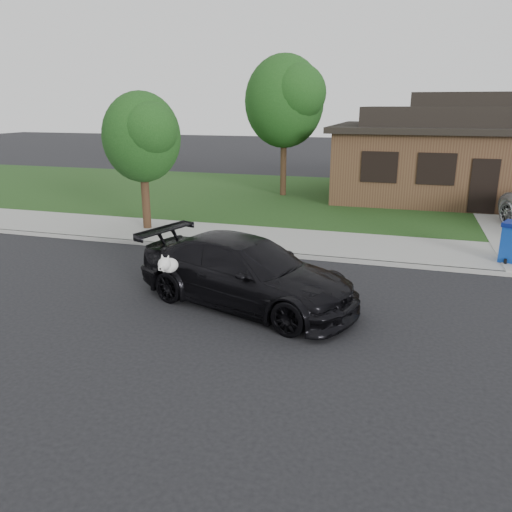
% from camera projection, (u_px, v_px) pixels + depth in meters
% --- Properties ---
extents(ground, '(120.00, 120.00, 0.00)m').
position_uv_depth(ground, '(343.00, 311.00, 10.75)').
color(ground, black).
rests_on(ground, ground).
extents(sidewalk, '(60.00, 3.00, 0.12)m').
position_uv_depth(sidewalk, '(364.00, 247.00, 15.31)').
color(sidewalk, gray).
rests_on(sidewalk, ground).
extents(curb, '(60.00, 0.12, 0.12)m').
position_uv_depth(curb, '(359.00, 261.00, 13.94)').
color(curb, gray).
rests_on(curb, ground).
extents(lawn, '(60.00, 13.00, 0.13)m').
position_uv_depth(lawn, '(379.00, 201.00, 22.65)').
color(lawn, '#193814').
rests_on(lawn, ground).
extents(sedan, '(5.51, 3.51, 1.49)m').
position_uv_depth(sedan, '(246.00, 272.00, 10.91)').
color(sedan, black).
rests_on(sedan, ground).
extents(house, '(12.60, 8.60, 4.65)m').
position_uv_depth(house, '(475.00, 153.00, 22.78)').
color(house, '#422B1C').
rests_on(house, ground).
extents(tree_0, '(3.78, 3.60, 6.34)m').
position_uv_depth(tree_0, '(287.00, 100.00, 22.44)').
color(tree_0, '#332114').
rests_on(tree_0, ground).
extents(tree_2, '(2.73, 2.60, 4.59)m').
position_uv_depth(tree_2, '(143.00, 136.00, 16.51)').
color(tree_2, '#332114').
rests_on(tree_2, ground).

